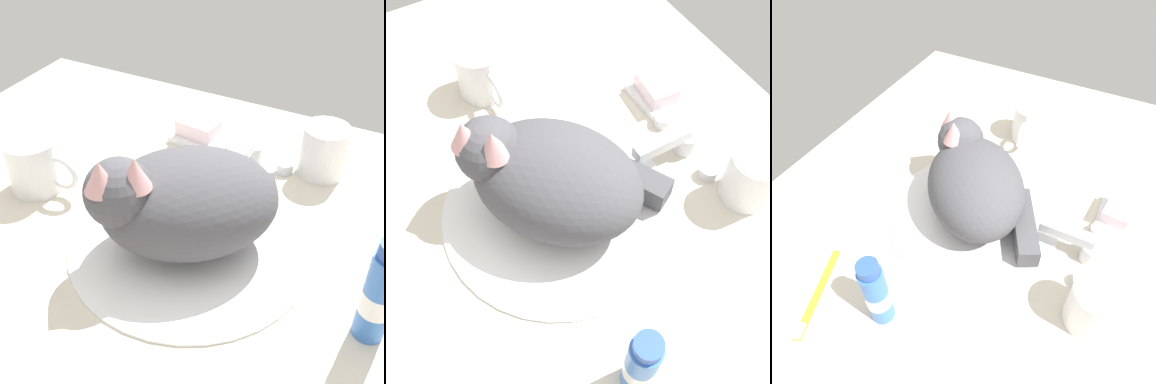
{
  "view_description": "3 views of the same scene",
  "coord_description": "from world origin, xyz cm",
  "views": [
    {
      "loc": [
        23.36,
        -44.64,
        48.55
      ],
      "look_at": [
        -0.79,
        2.22,
        7.26
      ],
      "focal_mm": 47.89,
      "sensor_mm": 36.0,
      "label": 1
    },
    {
      "loc": [
        32.88,
        -16.06,
        60.35
      ],
      "look_at": [
        1.51,
        2.28,
        4.98
      ],
      "focal_mm": 46.51,
      "sensor_mm": 36.0,
      "label": 2
    },
    {
      "loc": [
        40.81,
        18.98,
        53.74
      ],
      "look_at": [
        2.07,
        -1.22,
        7.33
      ],
      "focal_mm": 34.02,
      "sensor_mm": 36.0,
      "label": 3
    }
  ],
  "objects": [
    {
      "name": "faucet",
      "position": [
        0.0,
        20.44,
        2.43
      ],
      "size": [
        14.39,
        11.24,
        5.42
      ],
      "color": "silver",
      "rests_on": "ground_plane"
    },
    {
      "name": "rinse_cup",
      "position": [
        11.0,
        24.4,
        4.23
      ],
      "size": [
        7.24,
        7.24,
        8.45
      ],
      "color": "white",
      "rests_on": "ground_plane"
    },
    {
      "name": "sink_basin",
      "position": [
        0.0,
        0.0,
        0.42
      ],
      "size": [
        32.75,
        32.75,
        0.84
      ],
      "primitive_type": "cylinder",
      "color": "white",
      "rests_on": "ground_plane"
    },
    {
      "name": "cat",
      "position": [
        -0.91,
        -0.55,
        7.8
      ],
      "size": [
        28.61,
        28.66,
        15.91
      ],
      "color": "#4C4C51",
      "rests_on": "sink_basin"
    },
    {
      "name": "toothpaste_bottle",
      "position": [
        24.56,
        -3.47,
        6.42
      ],
      "size": [
        3.64,
        3.64,
        13.78
      ],
      "color": "#3870C6",
      "rests_on": "ground_plane"
    },
    {
      "name": "toothbrush",
      "position": [
        27.4,
        -14.54,
        0.52
      ],
      "size": [
        15.24,
        6.49,
        1.6
      ],
      "color": "orange",
      "rests_on": "ground_plane"
    },
    {
      "name": "soap_dish",
      "position": [
        -10.9,
        24.21,
        0.6
      ],
      "size": [
        9.0,
        6.4,
        1.2
      ],
      "primitive_type": "cube",
      "color": "white",
      "rests_on": "ground_plane"
    },
    {
      "name": "coffee_mug",
      "position": [
        -26.66,
        0.91,
        4.27
      ],
      "size": [
        12.34,
        8.24,
        8.54
      ],
      "color": "white",
      "rests_on": "ground_plane"
    },
    {
      "name": "ground_plane",
      "position": [
        0.0,
        0.0,
        -1.5
      ],
      "size": [
        110.0,
        82.5,
        3.0
      ],
      "primitive_type": "cube",
      "color": "beige"
    },
    {
      "name": "soap_bar",
      "position": [
        -10.9,
        24.21,
        2.58
      ],
      "size": [
        7.28,
        5.36,
        2.77
      ],
      "primitive_type": "cube",
      "rotation": [
        0.0,
        0.0,
        -0.1
      ],
      "color": "silver",
      "rests_on": "soap_dish"
    }
  ]
}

